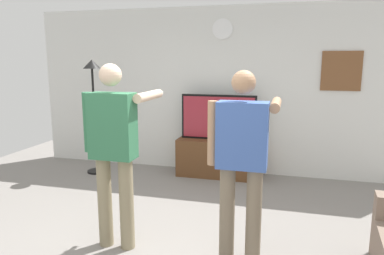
% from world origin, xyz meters
% --- Properties ---
extents(back_wall, '(6.40, 0.10, 2.70)m').
position_xyz_m(back_wall, '(0.00, 2.95, 1.35)').
color(back_wall, silver).
rests_on(back_wall, ground_plane).
extents(tv_stand, '(1.28, 0.46, 0.60)m').
position_xyz_m(tv_stand, '(0.07, 2.60, 0.30)').
color(tv_stand, brown).
rests_on(tv_stand, ground_plane).
extents(television, '(1.19, 0.07, 0.71)m').
position_xyz_m(television, '(0.07, 2.65, 0.96)').
color(television, black).
rests_on(television, tv_stand).
extents(wall_clock, '(0.32, 0.03, 0.32)m').
position_xyz_m(wall_clock, '(0.07, 2.89, 2.33)').
color(wall_clock, white).
extents(framed_picture, '(0.57, 0.04, 0.59)m').
position_xyz_m(framed_picture, '(1.87, 2.90, 1.69)').
color(framed_picture, brown).
extents(floor_lamp, '(0.32, 0.32, 1.86)m').
position_xyz_m(floor_lamp, '(-1.92, 2.28, 1.33)').
color(floor_lamp, black).
rests_on(floor_lamp, ground_plane).
extents(person_standing_nearer_lamp, '(0.61, 0.78, 1.82)m').
position_xyz_m(person_standing_nearer_lamp, '(-0.48, 0.16, 1.04)').
color(person_standing_nearer_lamp, gray).
rests_on(person_standing_nearer_lamp, ground_plane).
extents(person_standing_nearer_couch, '(0.62, 0.78, 1.76)m').
position_xyz_m(person_standing_nearer_couch, '(0.75, 0.20, 1.01)').
color(person_standing_nearer_couch, '#7A6B56').
rests_on(person_standing_nearer_couch, ground_plane).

